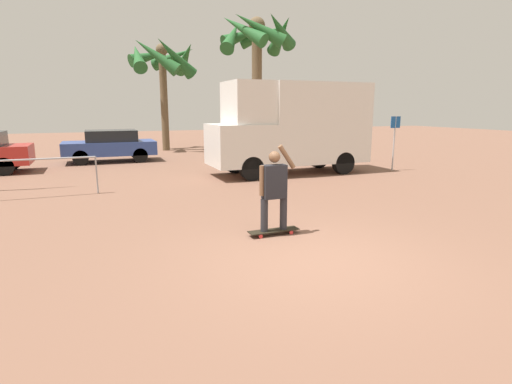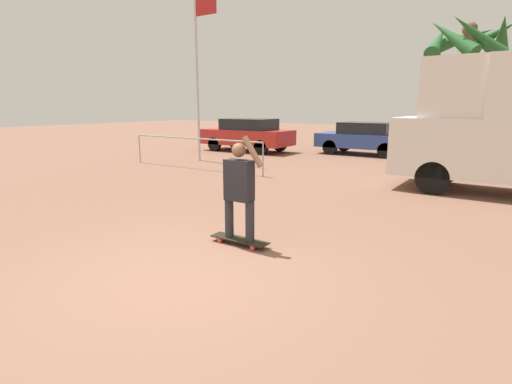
{
  "view_description": "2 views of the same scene",
  "coord_description": "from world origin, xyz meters",
  "px_view_note": "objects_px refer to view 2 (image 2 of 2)",
  "views": [
    {
      "loc": [
        -3.16,
        -5.24,
        2.38
      ],
      "look_at": [
        -0.17,
        2.08,
        0.73
      ],
      "focal_mm": 28.0,
      "sensor_mm": 36.0,
      "label": 1
    },
    {
      "loc": [
        3.51,
        -3.42,
        2.17
      ],
      "look_at": [
        -0.23,
        2.17,
        0.7
      ],
      "focal_mm": 28.0,
      "sensor_mm": 36.0,
      "label": 2
    }
  ],
  "objects_px": {
    "parked_car_blue": "(364,137)",
    "parked_car_red": "(248,134)",
    "flagpole": "(199,65)",
    "person_skateboarder": "(239,186)",
    "palm_tree_center_background": "(470,42)",
    "skateboard": "(240,240)"
  },
  "relations": [
    {
      "from": "parked_car_blue",
      "to": "palm_tree_center_background",
      "type": "height_order",
      "value": "palm_tree_center_background"
    },
    {
      "from": "person_skateboarder",
      "to": "parked_car_blue",
      "type": "distance_m",
      "value": 12.92
    },
    {
      "from": "parked_car_blue",
      "to": "parked_car_red",
      "type": "distance_m",
      "value": 5.4
    },
    {
      "from": "flagpole",
      "to": "palm_tree_center_background",
      "type": "bearing_deg",
      "value": 50.84
    },
    {
      "from": "person_skateboarder",
      "to": "flagpole",
      "type": "height_order",
      "value": "flagpole"
    },
    {
      "from": "palm_tree_center_background",
      "to": "skateboard",
      "type": "bearing_deg",
      "value": -93.15
    },
    {
      "from": "person_skateboarder",
      "to": "palm_tree_center_background",
      "type": "xyz_separation_m",
      "value": [
        0.93,
        16.94,
        4.07
      ]
    },
    {
      "from": "person_skateboarder",
      "to": "parked_car_red",
      "type": "bearing_deg",
      "value": 124.44
    },
    {
      "from": "parked_car_red",
      "to": "palm_tree_center_background",
      "type": "distance_m",
      "value": 11.17
    },
    {
      "from": "parked_car_red",
      "to": "palm_tree_center_background",
      "type": "xyz_separation_m",
      "value": [
        8.37,
        6.09,
        4.21
      ]
    },
    {
      "from": "person_skateboarder",
      "to": "parked_car_red",
      "type": "height_order",
      "value": "person_skateboarder"
    },
    {
      "from": "parked_car_red",
      "to": "flagpole",
      "type": "xyz_separation_m",
      "value": [
        0.37,
        -3.73,
        2.87
      ]
    },
    {
      "from": "skateboard",
      "to": "parked_car_blue",
      "type": "relative_size",
      "value": 0.25
    },
    {
      "from": "flagpole",
      "to": "person_skateboarder",
      "type": "bearing_deg",
      "value": -45.17
    },
    {
      "from": "parked_car_blue",
      "to": "flagpole",
      "type": "distance_m",
      "value": 7.87
    },
    {
      "from": "person_skateboarder",
      "to": "palm_tree_center_background",
      "type": "height_order",
      "value": "palm_tree_center_background"
    },
    {
      "from": "person_skateboarder",
      "to": "palm_tree_center_background",
      "type": "bearing_deg",
      "value": 86.84
    },
    {
      "from": "palm_tree_center_background",
      "to": "flagpole",
      "type": "bearing_deg",
      "value": -129.16
    },
    {
      "from": "skateboard",
      "to": "parked_car_red",
      "type": "distance_m",
      "value": 13.17
    },
    {
      "from": "skateboard",
      "to": "flagpole",
      "type": "xyz_separation_m",
      "value": [
        -7.07,
        7.11,
        3.61
      ]
    },
    {
      "from": "parked_car_red",
      "to": "flagpole",
      "type": "bearing_deg",
      "value": -84.4
    },
    {
      "from": "palm_tree_center_background",
      "to": "parked_car_red",
      "type": "bearing_deg",
      "value": -143.94
    }
  ]
}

